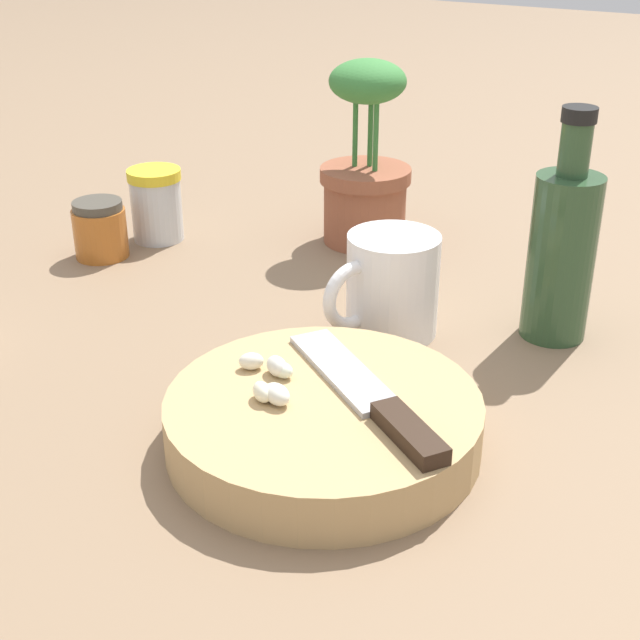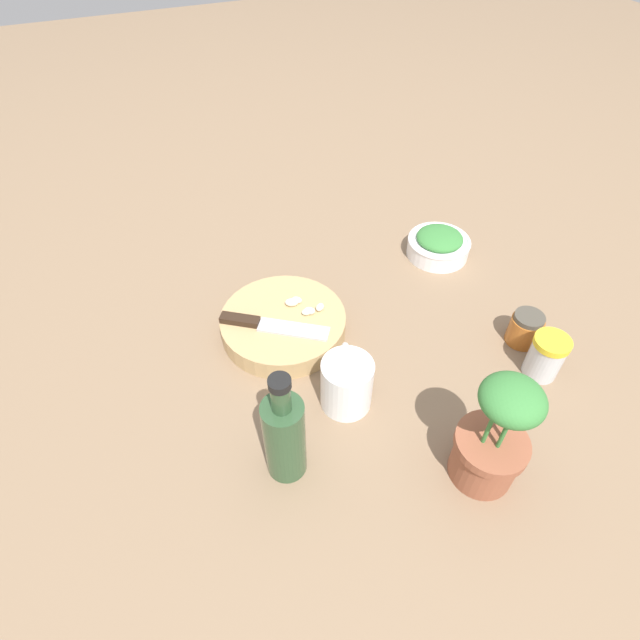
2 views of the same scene
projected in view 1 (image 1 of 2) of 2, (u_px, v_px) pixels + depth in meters
The scene contains 9 objects.
ground_plane at pixel (313, 364), 0.80m from camera, with size 5.00×5.00×0.00m, color #7F664C.
cutting_board at pixel (323, 422), 0.67m from camera, with size 0.24×0.24×0.04m.
chef_knife at pixel (373, 399), 0.66m from camera, with size 0.19×0.14×0.01m.
garlic_cloves at pixel (270, 378), 0.68m from camera, with size 0.07×0.06×0.02m.
spice_jar at pixel (156, 204), 1.05m from camera, with size 0.06×0.06×0.09m.
coffee_mug at pixel (390, 286), 0.83m from camera, with size 0.09×0.12×0.10m.
honey_jar at pixel (100, 230), 1.01m from camera, with size 0.06×0.06×0.07m.
oil_bottle at pixel (562, 250), 0.81m from camera, with size 0.06×0.06×0.22m.
potted_herb at pixel (366, 169), 1.03m from camera, with size 0.11×0.11×0.21m.
Camera 1 is at (0.36, -0.60, 0.39)m, focal length 50.00 mm.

